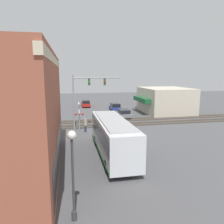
# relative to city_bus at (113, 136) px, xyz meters

# --- Properties ---
(ground_plane) EXTENTS (120.00, 120.00, 0.00)m
(ground_plane) POSITION_rel_city_bus_xyz_m (5.81, -2.80, -1.85)
(ground_plane) COLOR #4C4C4F
(shop_building) EXTENTS (9.84, 9.55, 4.72)m
(shop_building) POSITION_rel_city_bus_xyz_m (20.23, -14.42, 0.51)
(shop_building) COLOR beige
(shop_building) RESTS_ON ground
(city_bus) EXTENTS (10.46, 2.59, 3.37)m
(city_bus) POSITION_rel_city_bus_xyz_m (0.00, 0.00, 0.00)
(city_bus) COLOR silver
(city_bus) RESTS_ON ground
(traffic_signal_gantry) EXTENTS (0.42, 6.41, 7.26)m
(traffic_signal_gantry) POSITION_rel_city_bus_xyz_m (10.53, 1.48, 3.34)
(traffic_signal_gantry) COLOR gray
(traffic_signal_gantry) RESTS_ON ground
(crossing_signal) EXTENTS (1.41, 1.18, 3.81)m
(crossing_signal) POSITION_rel_city_bus_xyz_m (8.92, 2.55, 0.44)
(crossing_signal) COLOR gray
(crossing_signal) RESTS_ON ground
(streetlamp) EXTENTS (0.44, 0.44, 4.72)m
(streetlamp) POSITION_rel_city_bus_xyz_m (-8.48, 3.75, 0.97)
(streetlamp) COLOR #38383A
(streetlamp) RESTS_ON ground
(rail_track_near) EXTENTS (2.60, 60.00, 0.15)m
(rail_track_near) POSITION_rel_city_bus_xyz_m (11.81, -2.80, -1.82)
(rail_track_near) COLOR #332D28
(rail_track_near) RESTS_ON ground
(rail_track_far) EXTENTS (2.60, 60.00, 0.15)m
(rail_track_far) POSITION_rel_city_bus_xyz_m (15.01, -2.80, -1.82)
(rail_track_far) COLOR #332D28
(rail_track_far) RESTS_ON ground
(parked_car_grey) EXTENTS (4.55, 1.82, 1.39)m
(parked_car_grey) POSITION_rel_city_bus_xyz_m (16.96, -5.40, -1.20)
(parked_car_grey) COLOR slate
(parked_car_grey) RESTS_ON ground
(parked_car_blue) EXTENTS (4.24, 1.82, 1.54)m
(parked_car_blue) POSITION_rel_city_bus_xyz_m (23.86, -5.40, -1.15)
(parked_car_blue) COLOR navy
(parked_car_blue) RESTS_ON ground
(parked_car_red) EXTENTS (4.67, 1.82, 1.51)m
(parked_car_red) POSITION_rel_city_bus_xyz_m (30.60, -0.00, -1.15)
(parked_car_red) COLOR #B21E19
(parked_car_red) RESTS_ON ground
(pedestrian_near_bus) EXTENTS (0.34, 0.34, 1.75)m
(pedestrian_near_bus) POSITION_rel_city_bus_xyz_m (-0.67, -1.76, -0.96)
(pedestrian_near_bus) COLOR #473828
(pedestrian_near_bus) RESTS_ON ground
(pedestrian_at_crossing) EXTENTS (0.34, 0.34, 1.79)m
(pedestrian_at_crossing) POSITION_rel_city_bus_xyz_m (8.63, 1.80, -0.93)
(pedestrian_at_crossing) COLOR #2D3351
(pedestrian_at_crossing) RESTS_ON ground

